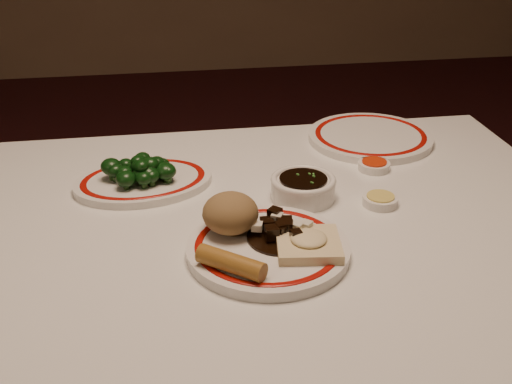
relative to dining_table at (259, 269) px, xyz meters
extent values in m
cube|color=white|center=(0.00, 0.00, 0.07)|extent=(1.20, 0.90, 0.04)
cylinder|color=black|center=(-0.54, 0.39, -0.30)|extent=(0.06, 0.06, 0.71)
cylinder|color=black|center=(0.54, 0.39, -0.30)|extent=(0.06, 0.06, 0.71)
cylinder|color=white|center=(0.00, -0.09, 0.10)|extent=(0.27, 0.27, 0.02)
torus|color=#940E07|center=(0.00, -0.09, 0.11)|extent=(0.23, 0.23, 0.00)
ellipsoid|color=olive|center=(-0.05, -0.04, 0.14)|extent=(0.09, 0.09, 0.07)
cylinder|color=olive|center=(-0.07, -0.16, 0.12)|extent=(0.10, 0.09, 0.03)
cube|color=beige|center=(0.06, -0.12, 0.12)|extent=(0.11, 0.11, 0.02)
ellipsoid|color=beige|center=(0.06, -0.12, 0.13)|extent=(0.06, 0.06, 0.02)
cylinder|color=black|center=(0.02, -0.08, 0.11)|extent=(0.11, 0.11, 0.00)
cube|color=black|center=(0.02, -0.06, 0.12)|extent=(0.02, 0.02, 0.02)
cube|color=black|center=(0.03, -0.07, 0.12)|extent=(0.02, 0.02, 0.02)
cube|color=black|center=(0.00, -0.06, 0.12)|extent=(0.02, 0.02, 0.02)
cube|color=black|center=(0.03, -0.08, 0.13)|extent=(0.02, 0.02, 0.02)
cube|color=black|center=(0.03, -0.06, 0.12)|extent=(0.02, 0.02, 0.02)
cube|color=black|center=(0.02, -0.08, 0.13)|extent=(0.03, 0.03, 0.02)
cube|color=black|center=(0.04, -0.10, 0.13)|extent=(0.02, 0.02, 0.02)
cube|color=black|center=(0.03, -0.08, 0.13)|extent=(0.03, 0.03, 0.02)
cube|color=black|center=(0.02, -0.04, 0.13)|extent=(0.03, 0.03, 0.02)
cube|color=black|center=(0.02, -0.08, 0.13)|extent=(0.02, 0.02, 0.02)
cube|color=black|center=(0.01, -0.09, 0.13)|extent=(0.02, 0.02, 0.02)
cube|color=beige|center=(0.06, -0.07, 0.13)|extent=(0.02, 0.02, 0.01)
cube|color=beige|center=(0.05, -0.10, 0.13)|extent=(0.02, 0.02, 0.01)
cube|color=beige|center=(0.02, -0.05, 0.13)|extent=(0.02, 0.02, 0.01)
cube|color=beige|center=(0.05, -0.08, 0.13)|extent=(0.02, 0.02, 0.01)
cube|color=beige|center=(-0.02, -0.07, 0.13)|extent=(0.02, 0.02, 0.01)
torus|color=#940E07|center=(-0.19, 0.18, 0.11)|extent=(0.26, 0.26, 0.00)
cylinder|color=#23471C|center=(-0.15, 0.16, 0.11)|extent=(0.01, 0.01, 0.01)
ellipsoid|color=black|center=(-0.15, 0.16, 0.13)|extent=(0.03, 0.03, 0.02)
cylinder|color=#23471C|center=(-0.25, 0.19, 0.11)|extent=(0.01, 0.01, 0.02)
ellipsoid|color=black|center=(-0.25, 0.19, 0.13)|extent=(0.04, 0.04, 0.03)
cylinder|color=#23471C|center=(-0.16, 0.20, 0.11)|extent=(0.01, 0.01, 0.01)
ellipsoid|color=black|center=(-0.16, 0.20, 0.12)|extent=(0.03, 0.03, 0.02)
cylinder|color=#23471C|center=(-0.23, 0.14, 0.11)|extent=(0.01, 0.01, 0.01)
ellipsoid|color=black|center=(-0.23, 0.14, 0.13)|extent=(0.04, 0.04, 0.03)
cylinder|color=#23471C|center=(-0.23, 0.21, 0.11)|extent=(0.01, 0.01, 0.01)
ellipsoid|color=black|center=(-0.23, 0.21, 0.13)|extent=(0.03, 0.03, 0.02)
cylinder|color=#23471C|center=(-0.24, 0.21, 0.11)|extent=(0.01, 0.01, 0.01)
ellipsoid|color=black|center=(-0.24, 0.21, 0.12)|extent=(0.03, 0.03, 0.02)
cylinder|color=#23471C|center=(-0.15, 0.16, 0.11)|extent=(0.01, 0.01, 0.01)
ellipsoid|color=black|center=(-0.15, 0.16, 0.13)|extent=(0.04, 0.04, 0.03)
cylinder|color=#23471C|center=(-0.23, 0.17, 0.11)|extent=(0.01, 0.01, 0.01)
ellipsoid|color=black|center=(-0.23, 0.17, 0.13)|extent=(0.03, 0.03, 0.02)
cylinder|color=#23471C|center=(-0.16, 0.18, 0.11)|extent=(0.01, 0.01, 0.01)
ellipsoid|color=black|center=(-0.16, 0.18, 0.13)|extent=(0.04, 0.04, 0.03)
cylinder|color=#23471C|center=(-0.18, 0.16, 0.11)|extent=(0.01, 0.01, 0.01)
ellipsoid|color=black|center=(-0.18, 0.16, 0.13)|extent=(0.04, 0.04, 0.03)
cylinder|color=#23471C|center=(-0.21, 0.19, 0.11)|extent=(0.01, 0.01, 0.01)
ellipsoid|color=black|center=(-0.21, 0.19, 0.13)|extent=(0.03, 0.03, 0.02)
cylinder|color=#23471C|center=(-0.20, 0.18, 0.11)|extent=(0.01, 0.01, 0.01)
ellipsoid|color=black|center=(-0.20, 0.18, 0.13)|extent=(0.04, 0.04, 0.03)
cylinder|color=#23471C|center=(-0.19, 0.21, 0.11)|extent=(0.01, 0.01, 0.01)
ellipsoid|color=black|center=(-0.19, 0.21, 0.12)|extent=(0.03, 0.03, 0.02)
cylinder|color=#23471C|center=(-0.24, 0.18, 0.11)|extent=(0.01, 0.01, 0.01)
ellipsoid|color=black|center=(-0.24, 0.18, 0.13)|extent=(0.03, 0.03, 0.03)
cylinder|color=#23471C|center=(-0.19, 0.23, 0.11)|extent=(0.01, 0.01, 0.01)
ellipsoid|color=black|center=(-0.19, 0.23, 0.13)|extent=(0.03, 0.03, 0.03)
cylinder|color=#23471C|center=(-0.20, 0.16, 0.11)|extent=(0.01, 0.01, 0.01)
ellipsoid|color=black|center=(-0.20, 0.16, 0.13)|extent=(0.03, 0.03, 0.02)
cylinder|color=#23471C|center=(-0.18, 0.15, 0.11)|extent=(0.01, 0.01, 0.01)
ellipsoid|color=black|center=(-0.18, 0.15, 0.13)|extent=(0.03, 0.03, 0.02)
cylinder|color=#23471C|center=(-0.19, 0.14, 0.11)|extent=(0.01, 0.01, 0.01)
ellipsoid|color=black|center=(-0.19, 0.14, 0.13)|extent=(0.03, 0.03, 0.03)
cylinder|color=#23471C|center=(-0.25, 0.19, 0.11)|extent=(0.01, 0.01, 0.01)
ellipsoid|color=black|center=(-0.25, 0.19, 0.13)|extent=(0.03, 0.03, 0.03)
cylinder|color=#23471C|center=(-0.19, 0.18, 0.11)|extent=(0.01, 0.01, 0.01)
ellipsoid|color=black|center=(-0.19, 0.18, 0.13)|extent=(0.03, 0.03, 0.03)
ellipsoid|color=black|center=(-0.20, 0.18, 0.14)|extent=(0.03, 0.03, 0.02)
ellipsoid|color=black|center=(-0.20, 0.17, 0.14)|extent=(0.03, 0.03, 0.03)
ellipsoid|color=black|center=(-0.20, 0.19, 0.14)|extent=(0.03, 0.03, 0.02)
ellipsoid|color=black|center=(-0.18, 0.17, 0.14)|extent=(0.03, 0.03, 0.02)
ellipsoid|color=black|center=(-0.20, 0.18, 0.14)|extent=(0.02, 0.02, 0.02)
ellipsoid|color=black|center=(-0.18, 0.17, 0.14)|extent=(0.03, 0.03, 0.03)
ellipsoid|color=black|center=(-0.19, 0.16, 0.15)|extent=(0.03, 0.03, 0.02)
ellipsoid|color=black|center=(-0.17, 0.18, 0.14)|extent=(0.03, 0.03, 0.03)
cylinder|color=white|center=(0.10, 0.08, 0.11)|extent=(0.12, 0.12, 0.04)
cylinder|color=black|center=(0.10, 0.08, 0.13)|extent=(0.09, 0.09, 0.00)
cylinder|color=white|center=(0.26, 0.18, 0.10)|extent=(0.06, 0.06, 0.02)
cylinder|color=#BB290B|center=(0.26, 0.18, 0.11)|extent=(0.05, 0.05, 0.00)
cylinder|color=white|center=(0.23, 0.04, 0.10)|extent=(0.06, 0.06, 0.02)
cylinder|color=#D7C258|center=(0.23, 0.04, 0.11)|extent=(0.05, 0.05, 0.00)
cylinder|color=white|center=(0.31, 0.33, 0.10)|extent=(0.35, 0.35, 0.02)
torus|color=#940E07|center=(0.31, 0.33, 0.11)|extent=(0.30, 0.30, 0.00)
camera|label=1|loc=(-0.16, -0.94, 0.64)|focal=45.00mm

